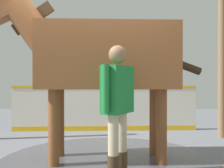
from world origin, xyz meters
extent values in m
cube|color=slate|center=(0.00, 0.00, -0.01)|extent=(16.00, 16.00, 0.02)
cylinder|color=#4C4C54|center=(-0.14, -0.22, 0.00)|extent=(3.40, 3.40, 0.00)
cube|color=silver|center=(2.43, -0.10, 0.54)|extent=(0.26, 4.62, 1.08)
cube|color=gold|center=(2.43, -0.10, 1.11)|extent=(0.29, 4.62, 0.06)
cube|color=gold|center=(2.43, -0.10, 0.06)|extent=(0.27, 4.62, 0.12)
cylinder|color=olive|center=(1.60, -2.71, 1.54)|extent=(0.16, 0.16, 3.09)
cube|color=brown|center=(-0.14, -0.22, 1.60)|extent=(1.07, 2.13, 0.98)
cylinder|color=brown|center=(-0.44, 0.56, 0.56)|extent=(0.16, 0.16, 1.12)
cylinder|color=brown|center=(0.10, 0.59, 0.56)|extent=(0.16, 0.16, 1.12)
cylinder|color=brown|center=(-0.37, -1.02, 0.56)|extent=(0.16, 0.16, 1.12)
cylinder|color=brown|center=(0.17, -0.99, 0.56)|extent=(0.16, 0.16, 1.12)
cylinder|color=brown|center=(-0.19, 0.94, 2.06)|extent=(0.48, 0.82, 0.87)
cube|color=#382819|center=(-0.19, 0.94, 2.21)|extent=(0.09, 0.66, 0.54)
cube|color=brown|center=(-0.21, 1.38, 2.37)|extent=(0.31, 0.66, 0.56)
cylinder|color=#382819|center=(-0.09, -1.36, 1.50)|extent=(0.15, 0.70, 0.35)
cylinder|color=#47331E|center=(-0.92, -0.41, 0.17)|extent=(0.15, 0.15, 0.33)
cylinder|color=#C6B793|center=(-0.92, -0.41, 0.58)|extent=(0.13, 0.13, 0.50)
cylinder|color=#C6B793|center=(-1.11, -0.30, 0.58)|extent=(0.13, 0.13, 0.50)
cube|color=#1E7F38|center=(-1.01, -0.36, 1.12)|extent=(0.53, 0.43, 0.59)
cylinder|color=#1E7F38|center=(-0.76, -0.50, 1.14)|extent=(0.09, 0.09, 0.56)
cylinder|color=#1E7F38|center=(-1.27, -0.21, 1.14)|extent=(0.09, 0.09, 0.56)
sphere|color=#936B4C|center=(-1.01, -0.36, 1.56)|extent=(0.22, 0.22, 0.22)
camera|label=1|loc=(-4.36, -0.29, 1.21)|focal=43.26mm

